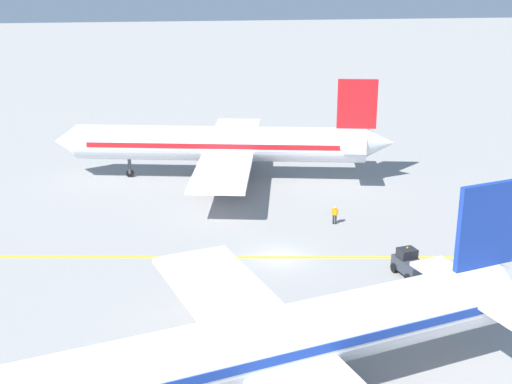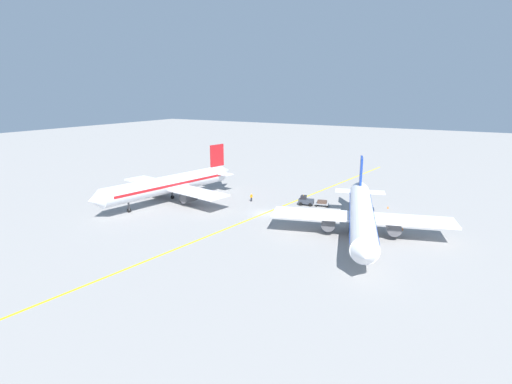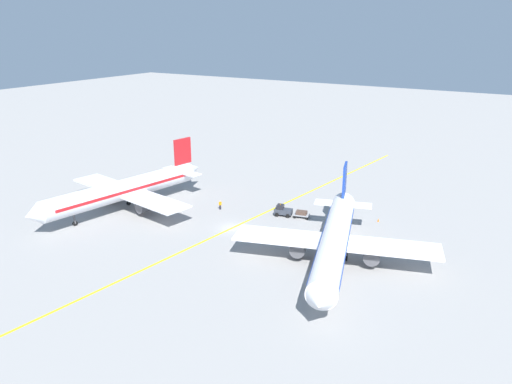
{
  "view_description": "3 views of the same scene",
  "coord_description": "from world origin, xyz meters",
  "px_view_note": "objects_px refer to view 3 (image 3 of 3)",
  "views": [
    {
      "loc": [
        -50.5,
        7.96,
        22.7
      ],
      "look_at": [
        2.03,
        1.53,
        4.78
      ],
      "focal_mm": 50.0,
      "sensor_mm": 36.0,
      "label": 1
    },
    {
      "loc": [
        -34.57,
        63.22,
        22.24
      ],
      "look_at": [
        1.68,
        0.51,
        4.04
      ],
      "focal_mm": 28.0,
      "sensor_mm": 36.0,
      "label": 2
    },
    {
      "loc": [
        -41.78,
        62.01,
        31.35
      ],
      "look_at": [
        -1.1,
        -5.61,
        4.72
      ],
      "focal_mm": 35.0,
      "sensor_mm": 36.0,
      "label": 3
    }
  ],
  "objects_px": {
    "airplane_at_gate": "(335,239)",
    "traffic_cone_mid_apron": "(378,220)",
    "baggage_tug_dark": "(283,211)",
    "ground_crew_worker": "(220,205)",
    "baggage_cart_trailing": "(302,214)",
    "traffic_cone_near_nose": "(385,253)",
    "airplane_adjacent_stand": "(125,190)"
  },
  "relations": [
    {
      "from": "ground_crew_worker",
      "to": "baggage_cart_trailing",
      "type": "bearing_deg",
      "value": -164.8
    },
    {
      "from": "baggage_cart_trailing",
      "to": "traffic_cone_mid_apron",
      "type": "height_order",
      "value": "baggage_cart_trailing"
    },
    {
      "from": "airplane_at_gate",
      "to": "traffic_cone_mid_apron",
      "type": "xyz_separation_m",
      "value": [
        -0.33,
        -18.38,
        -3.43
      ]
    },
    {
      "from": "airplane_at_gate",
      "to": "ground_crew_worker",
      "type": "xyz_separation_m",
      "value": [
        25.61,
        -9.46,
        -2.8
      ]
    },
    {
      "from": "airplane_adjacent_stand",
      "to": "baggage_cart_trailing",
      "type": "relative_size",
      "value": 12.43
    },
    {
      "from": "ground_crew_worker",
      "to": "traffic_cone_mid_apron",
      "type": "bearing_deg",
      "value": -161.02
    },
    {
      "from": "baggage_tug_dark",
      "to": "traffic_cone_near_nose",
      "type": "height_order",
      "value": "baggage_tug_dark"
    },
    {
      "from": "baggage_tug_dark",
      "to": "baggage_cart_trailing",
      "type": "bearing_deg",
      "value": -166.95
    },
    {
      "from": "baggage_tug_dark",
      "to": "baggage_cart_trailing",
      "type": "xyz_separation_m",
      "value": [
        -3.21,
        -0.74,
        -0.14
      ]
    },
    {
      "from": "baggage_cart_trailing",
      "to": "ground_crew_worker",
      "type": "height_order",
      "value": "ground_crew_worker"
    },
    {
      "from": "airplane_at_gate",
      "to": "baggage_tug_dark",
      "type": "height_order",
      "value": "airplane_at_gate"
    },
    {
      "from": "baggage_cart_trailing",
      "to": "ground_crew_worker",
      "type": "bearing_deg",
      "value": 15.2
    },
    {
      "from": "baggage_tug_dark",
      "to": "ground_crew_worker",
      "type": "xyz_separation_m",
      "value": [
        10.94,
        3.1,
        0.01
      ]
    },
    {
      "from": "baggage_tug_dark",
      "to": "traffic_cone_near_nose",
      "type": "xyz_separation_m",
      "value": [
        -19.91,
        6.13,
        -0.63
      ]
    },
    {
      "from": "airplane_adjacent_stand",
      "to": "traffic_cone_mid_apron",
      "type": "height_order",
      "value": "airplane_adjacent_stand"
    },
    {
      "from": "baggage_tug_dark",
      "to": "traffic_cone_mid_apron",
      "type": "relative_size",
      "value": 5.93
    },
    {
      "from": "baggage_cart_trailing",
      "to": "traffic_cone_mid_apron",
      "type": "bearing_deg",
      "value": -156.7
    },
    {
      "from": "airplane_at_gate",
      "to": "ground_crew_worker",
      "type": "height_order",
      "value": "airplane_at_gate"
    },
    {
      "from": "airplane_adjacent_stand",
      "to": "baggage_tug_dark",
      "type": "distance_m",
      "value": 27.99
    },
    {
      "from": "traffic_cone_near_nose",
      "to": "baggage_tug_dark",
      "type": "bearing_deg",
      "value": -17.11
    },
    {
      "from": "airplane_at_gate",
      "to": "traffic_cone_mid_apron",
      "type": "height_order",
      "value": "airplane_at_gate"
    },
    {
      "from": "airplane_at_gate",
      "to": "baggage_cart_trailing",
      "type": "bearing_deg",
      "value": -49.3
    },
    {
      "from": "baggage_cart_trailing",
      "to": "traffic_cone_near_nose",
      "type": "relative_size",
      "value": 5.18
    },
    {
      "from": "traffic_cone_mid_apron",
      "to": "baggage_tug_dark",
      "type": "bearing_deg",
      "value": 21.21
    },
    {
      "from": "airplane_at_gate",
      "to": "ground_crew_worker",
      "type": "bearing_deg",
      "value": -20.28
    },
    {
      "from": "baggage_tug_dark",
      "to": "traffic_cone_near_nose",
      "type": "distance_m",
      "value": 20.84
    },
    {
      "from": "baggage_tug_dark",
      "to": "ground_crew_worker",
      "type": "relative_size",
      "value": 1.94
    },
    {
      "from": "baggage_tug_dark",
      "to": "traffic_cone_mid_apron",
      "type": "xyz_separation_m",
      "value": [
        -14.99,
        -5.82,
        -0.63
      ]
    },
    {
      "from": "airplane_at_gate",
      "to": "airplane_adjacent_stand",
      "type": "height_order",
      "value": "same"
    },
    {
      "from": "airplane_at_gate",
      "to": "traffic_cone_mid_apron",
      "type": "bearing_deg",
      "value": -91.03
    },
    {
      "from": "traffic_cone_near_nose",
      "to": "traffic_cone_mid_apron",
      "type": "distance_m",
      "value": 12.92
    },
    {
      "from": "traffic_cone_near_nose",
      "to": "traffic_cone_mid_apron",
      "type": "xyz_separation_m",
      "value": [
        4.92,
        -11.95,
        0.0
      ]
    }
  ]
}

